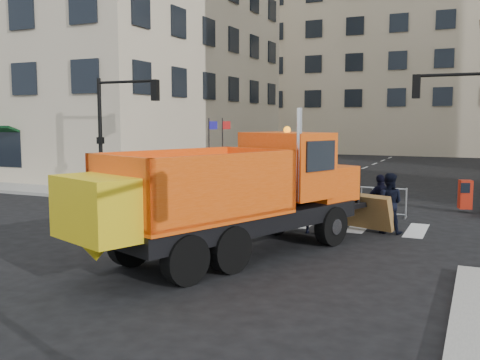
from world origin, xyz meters
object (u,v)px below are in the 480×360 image
at_px(cop_b, 388,203).
at_px(worker, 168,174).
at_px(plow_truck, 232,191).
at_px(cop_a, 312,205).
at_px(newspaper_box, 465,194).
at_px(cop_c, 381,202).

relative_size(cop_b, worker, 1.18).
xyz_separation_m(plow_truck, worker, (-7.85, 9.46, -0.75)).
bearing_deg(plow_truck, cop_a, 4.44).
bearing_deg(newspaper_box, cop_c, -135.33).
relative_size(cop_b, cop_c, 1.06).
height_order(cop_b, newspaper_box, cop_b).
distance_m(cop_a, newspaper_box, 7.43).
height_order(cop_a, cop_c, cop_a).
distance_m(plow_truck, cop_b, 5.66).
bearing_deg(plow_truck, newspaper_box, -7.49).
bearing_deg(cop_c, cop_b, 84.73).
relative_size(cop_a, newspaper_box, 1.65).
xyz_separation_m(cop_c, newspaper_box, (2.39, 4.63, -0.20)).
bearing_deg(newspaper_box, cop_b, -130.31).
distance_m(cop_b, worker, 12.07).
height_order(cop_a, worker, cop_a).
distance_m(plow_truck, newspaper_box, 11.08).
distance_m(plow_truck, worker, 12.32).
bearing_deg(worker, newspaper_box, -2.98).
distance_m(cop_b, newspaper_box, 5.49).
height_order(plow_truck, worker, plow_truck).
bearing_deg(worker, cop_b, -27.66).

